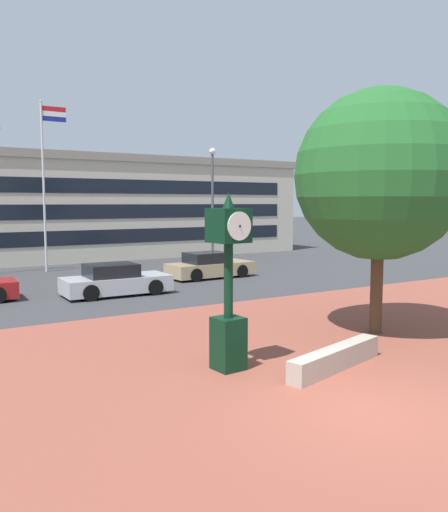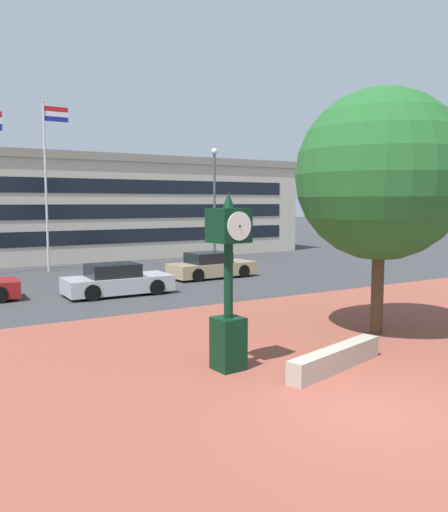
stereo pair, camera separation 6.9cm
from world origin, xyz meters
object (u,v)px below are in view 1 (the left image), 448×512
(civic_building, at_px, (63,207))
(street_lamp_post, at_px, (212,195))
(street_clock, at_px, (228,283))
(car_street_mid, at_px, (209,266))
(flagpole_secondary, at_px, (45,176))
(plaza_tree, at_px, (382,179))
(car_street_distant, at_px, (115,281))

(civic_building, bearing_deg, street_lamp_post, -67.08)
(street_clock, xyz_separation_m, street_lamp_post, (9.22, 16.47, 2.20))
(street_clock, xyz_separation_m, civic_building, (3.98, 28.85, 1.47))
(car_street_mid, bearing_deg, flagpole_secondary, -138.77)
(plaza_tree, height_order, street_lamp_post, plaza_tree)
(car_street_distant, bearing_deg, car_street_mid, 112.40)
(flagpole_secondary, xyz_separation_m, street_lamp_post, (8.61, -2.97, -1.00))
(car_street_mid, height_order, car_street_distant, same)
(car_street_mid, bearing_deg, car_street_distant, -70.74)
(car_street_mid, xyz_separation_m, civic_building, (-2.92, 16.03, 2.86))
(car_street_distant, distance_m, street_lamp_post, 10.60)
(flagpole_secondary, distance_m, civic_building, 10.15)
(street_lamp_post, bearing_deg, car_street_mid, -122.45)
(street_lamp_post, bearing_deg, flagpole_secondary, 160.95)
(plaza_tree, height_order, car_street_distant, plaza_tree)
(plaza_tree, height_order, flagpole_secondary, flagpole_secondary)
(car_street_distant, distance_m, flagpole_secondary, 10.01)
(plaza_tree, distance_m, flagpole_secondary, 19.35)
(street_clock, xyz_separation_m, car_street_mid, (6.90, 12.83, -1.39))
(street_clock, distance_m, civic_building, 29.17)
(flagpole_secondary, bearing_deg, street_clock, -91.80)
(flagpole_secondary, bearing_deg, civic_building, 70.29)
(street_clock, distance_m, flagpole_secondary, 19.71)
(street_lamp_post, bearing_deg, civic_building, 112.92)
(civic_building, bearing_deg, car_street_mid, -79.66)
(car_street_distant, bearing_deg, street_lamp_post, 127.11)
(plaza_tree, bearing_deg, flagpole_secondary, 105.06)
(plaza_tree, xyz_separation_m, civic_building, (-1.65, 28.08, -0.96))
(car_street_mid, xyz_separation_m, car_street_distant, (-5.72, -2.27, 0.00))
(flagpole_secondary, height_order, street_lamp_post, flagpole_secondary)
(flagpole_secondary, height_order, civic_building, flagpole_secondary)
(flagpole_secondary, bearing_deg, car_street_distant, -86.31)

